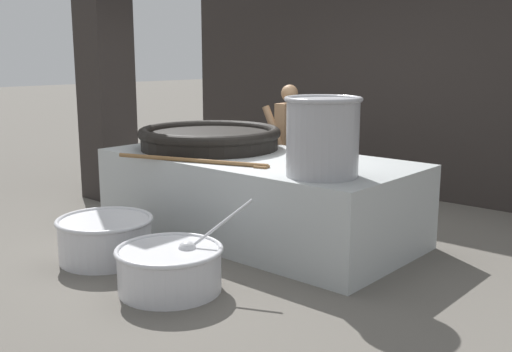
# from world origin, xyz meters

# --- Properties ---
(ground_plane) EXTENTS (60.00, 60.00, 0.00)m
(ground_plane) POSITION_xyz_m (0.00, 0.00, 0.00)
(ground_plane) COLOR #666059
(back_wall) EXTENTS (6.87, 0.24, 3.50)m
(back_wall) POSITION_xyz_m (0.00, 2.68, 1.75)
(back_wall) COLOR #2D2826
(back_wall) RESTS_ON ground_plane
(support_pillar) EXTENTS (0.52, 0.52, 3.50)m
(support_pillar) POSITION_xyz_m (-2.48, 0.00, 1.75)
(support_pillar) COLOR #2D2826
(support_pillar) RESTS_ON ground_plane
(hearth_platform) EXTENTS (3.19, 1.52, 0.80)m
(hearth_platform) POSITION_xyz_m (0.00, 0.00, 0.40)
(hearth_platform) COLOR #B2B7B7
(hearth_platform) RESTS_ON ground_plane
(giant_wok_near) EXTENTS (1.53, 1.53, 0.23)m
(giant_wok_near) POSITION_xyz_m (-0.72, 0.06, 0.92)
(giant_wok_near) COLOR black
(giant_wok_near) RESTS_ON hearth_platform
(stock_pot) EXTENTS (0.64, 0.64, 0.66)m
(stock_pot) POSITION_xyz_m (1.06, -0.38, 1.14)
(stock_pot) COLOR #9E9EA3
(stock_pot) RESTS_ON hearth_platform
(stirring_paddle) EXTENTS (1.52, 0.56, 0.04)m
(stirring_paddle) POSITION_xyz_m (-0.18, -0.64, 0.82)
(stirring_paddle) COLOR brown
(stirring_paddle) RESTS_ON hearth_platform
(cook) EXTENTS (0.36, 0.55, 1.45)m
(cook) POSITION_xyz_m (-0.50, 1.16, 0.79)
(cook) COLOR #9E7551
(cook) RESTS_ON ground_plane
(prep_bowl_vegetables) EXTENTS (0.83, 0.98, 0.69)m
(prep_bowl_vegetables) POSITION_xyz_m (0.49, -1.57, 0.19)
(prep_bowl_vegetables) COLOR silver
(prep_bowl_vegetables) RESTS_ON ground_plane
(prep_bowl_meat) EXTENTS (0.85, 0.85, 0.39)m
(prep_bowl_meat) POSITION_xyz_m (-0.49, -1.47, 0.21)
(prep_bowl_meat) COLOR silver
(prep_bowl_meat) RESTS_ON ground_plane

